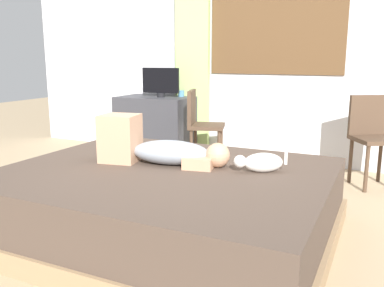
% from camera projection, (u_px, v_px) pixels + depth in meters
% --- Properties ---
extents(ground_plane, '(16.00, 16.00, 0.00)m').
position_uv_depth(ground_plane, '(155.00, 227.00, 3.02)').
color(ground_plane, tan).
extents(back_wall_with_window, '(6.40, 0.14, 2.90)m').
position_uv_depth(back_wall_with_window, '(256.00, 36.00, 4.79)').
color(back_wall_with_window, silver).
rests_on(back_wall_with_window, ground).
extents(bed, '(2.20, 1.79, 0.47)m').
position_uv_depth(bed, '(166.00, 203.00, 2.86)').
color(bed, '#997A56').
rests_on(bed, ground).
extents(person_lying, '(0.94, 0.41, 0.34)m').
position_uv_depth(person_lying, '(157.00, 148.00, 2.95)').
color(person_lying, '#8C939E').
rests_on(person_lying, bed).
extents(cat, '(0.32, 0.23, 0.21)m').
position_uv_depth(cat, '(261.00, 162.00, 2.72)').
color(cat, silver).
rests_on(cat, bed).
extents(desk, '(0.90, 0.56, 0.74)m').
position_uv_depth(desk, '(156.00, 127.00, 5.13)').
color(desk, '#38383D').
rests_on(desk, ground).
extents(tv_monitor, '(0.48, 0.10, 0.35)m').
position_uv_depth(tv_monitor, '(161.00, 82.00, 4.99)').
color(tv_monitor, black).
rests_on(tv_monitor, desk).
extents(cup, '(0.08, 0.08, 0.08)m').
position_uv_depth(cup, '(181.00, 94.00, 5.06)').
color(cup, teal).
rests_on(cup, desk).
extents(chair_by_desk, '(0.47, 0.47, 0.86)m').
position_uv_depth(chair_by_desk, '(200.00, 122.00, 4.61)').
color(chair_by_desk, '#4C3828').
rests_on(chair_by_desk, ground).
extents(chair_spare, '(0.52, 0.52, 0.86)m').
position_uv_depth(chair_spare, '(372.00, 133.00, 3.93)').
color(chair_spare, '#4C3828').
rests_on(chair_spare, ground).
extents(curtain_left, '(0.44, 0.06, 2.50)m').
position_uv_depth(curtain_left, '(192.00, 54.00, 5.04)').
color(curtain_left, '#ADCC75').
rests_on(curtain_left, ground).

